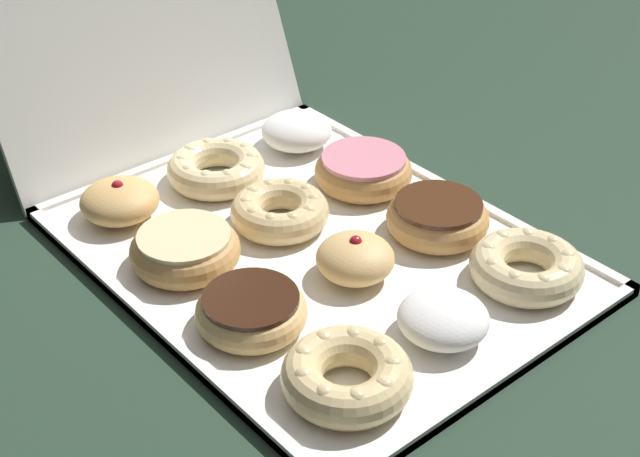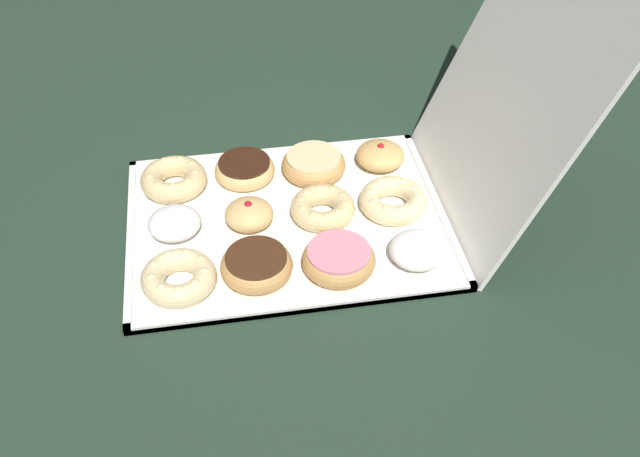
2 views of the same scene
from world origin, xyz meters
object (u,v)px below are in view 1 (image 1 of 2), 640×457
(cruller_donut_7, at_px, (281,210))
(cruller_donut_10, at_px, (218,167))
(powdered_filled_donut_11, at_px, (297,131))
(cruller_donut_0, at_px, (347,375))
(glazed_ring_donut_6, at_px, (185,249))
(pink_frosted_donut_8, at_px, (363,170))
(chocolate_frosted_donut_5, at_px, (438,217))
(chocolate_frosted_donut_3, at_px, (251,311))
(jelly_filled_donut_9, at_px, (120,201))
(cruller_donut_2, at_px, (527,266))
(jelly_filled_donut_4, at_px, (357,257))
(donut_box, at_px, (315,252))
(powdered_filled_donut_1, at_px, (444,318))

(cruller_donut_7, distance_m, cruller_donut_10, 0.12)
(powdered_filled_donut_11, bearing_deg, cruller_donut_7, -134.77)
(cruller_donut_0, bearing_deg, glazed_ring_donut_6, 90.42)
(pink_frosted_donut_8, distance_m, cruller_donut_10, 0.18)
(pink_frosted_donut_8, bearing_deg, chocolate_frosted_donut_5, -93.37)
(cruller_donut_7, distance_m, pink_frosted_donut_8, 0.13)
(chocolate_frosted_donut_3, xyz_separation_m, cruller_donut_10, (0.13, 0.25, 0.00))
(powdered_filled_donut_11, bearing_deg, jelly_filled_donut_9, -179.84)
(cruller_donut_0, bearing_deg, chocolate_frosted_donut_3, 94.19)
(chocolate_frosted_donut_5, bearing_deg, chocolate_frosted_donut_3, 179.08)
(cruller_donut_2, distance_m, jelly_filled_donut_9, 0.46)
(cruller_donut_10, bearing_deg, glazed_ring_donut_6, -136.46)
(cruller_donut_10, bearing_deg, cruller_donut_7, -90.71)
(powdered_filled_donut_11, bearing_deg, jelly_filled_donut_4, -116.67)
(cruller_donut_0, height_order, cruller_donut_10, cruller_donut_0)
(cruller_donut_2, bearing_deg, cruller_donut_0, -179.34)
(jelly_filled_donut_9, bearing_deg, jelly_filled_donut_4, -63.08)
(donut_box, bearing_deg, glazed_ring_donut_6, 152.07)
(chocolate_frosted_donut_3, relative_size, glazed_ring_donut_6, 0.93)
(jelly_filled_donut_4, distance_m, pink_frosted_donut_8, 0.18)
(chocolate_frosted_donut_3, bearing_deg, jelly_filled_donut_4, -1.82)
(donut_box, relative_size, chocolate_frosted_donut_3, 4.95)
(chocolate_frosted_donut_3, distance_m, jelly_filled_donut_4, 0.13)
(cruller_donut_7, height_order, cruller_donut_10, same)
(cruller_donut_0, height_order, chocolate_frosted_donut_5, same)
(chocolate_frosted_donut_5, bearing_deg, powdered_filled_donut_11, 88.11)
(cruller_donut_0, distance_m, powdered_filled_donut_11, 0.46)
(chocolate_frosted_donut_3, height_order, jelly_filled_donut_9, jelly_filled_donut_9)
(jelly_filled_donut_4, bearing_deg, cruller_donut_10, 89.88)
(chocolate_frosted_donut_3, xyz_separation_m, jelly_filled_donut_4, (0.13, -0.00, 0.00))
(chocolate_frosted_donut_5, bearing_deg, glazed_ring_donut_6, 152.16)
(cruller_donut_2, height_order, jelly_filled_donut_4, jelly_filled_donut_4)
(cruller_donut_10, xyz_separation_m, powdered_filled_donut_11, (0.13, 0.01, 0.00))
(donut_box, height_order, powdered_filled_donut_11, powdered_filled_donut_11)
(jelly_filled_donut_9, xyz_separation_m, powdered_filled_donut_11, (0.26, 0.00, -0.00))
(cruller_donut_0, bearing_deg, powdered_filled_donut_11, 56.43)
(donut_box, relative_size, cruller_donut_0, 4.56)
(powdered_filled_donut_1, bearing_deg, donut_box, 90.36)
(cruller_donut_0, xyz_separation_m, chocolate_frosted_donut_5, (0.25, 0.12, 0.00))
(donut_box, xyz_separation_m, jelly_filled_donut_4, (0.00, -0.07, 0.03))
(powdered_filled_donut_1, bearing_deg, jelly_filled_donut_4, 89.60)
(glazed_ring_donut_6, distance_m, cruller_donut_7, 0.13)
(cruller_donut_0, height_order, powdered_filled_donut_1, same)
(cruller_donut_2, distance_m, jelly_filled_donut_4, 0.18)
(donut_box, bearing_deg, pink_frosted_donut_8, 26.47)
(chocolate_frosted_donut_3, distance_m, powdered_filled_donut_11, 0.37)
(jelly_filled_donut_4, xyz_separation_m, jelly_filled_donut_9, (-0.13, 0.26, -0.00))
(cruller_donut_10, bearing_deg, chocolate_frosted_donut_3, -118.53)
(powdered_filled_donut_1, height_order, powdered_filled_donut_11, powdered_filled_donut_11)
(powdered_filled_donut_1, height_order, cruller_donut_2, powdered_filled_donut_1)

